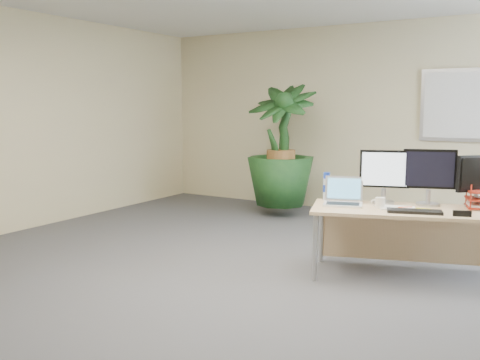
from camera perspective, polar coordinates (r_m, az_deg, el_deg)
The scene contains 16 objects.
floor at distance 4.44m, azimuth -1.01°, elevation -12.42°, with size 8.00×8.00×0.00m, color #48494E.
back_wall at distance 7.85m, azimuth 14.76°, elevation 6.26°, with size 7.00×0.04×2.70m, color beige.
whiteboard at distance 7.56m, azimuth 23.56°, elevation 7.33°, with size 1.30×0.04×0.95m.
desk at distance 5.12m, azimuth 17.11°, elevation -4.18°, with size 1.77×1.15×0.63m.
floor_plant at distance 7.52m, azimuth 4.38°, elevation 1.86°, with size 0.84×0.84×1.50m, color #153A18.
monitor_left at distance 5.17m, azimuth 15.14°, elevation 0.71°, with size 0.44×0.21×0.50m.
monitor_right at distance 5.19m, azimuth 19.54°, elevation 0.66°, with size 0.46×0.21×0.52m.
monitor_dark at distance 5.26m, azimuth 24.03°, elevation 0.24°, with size 0.32×0.34×0.47m.
laptop at distance 5.08m, azimuth 10.96°, elevation -1.87°, with size 0.43×0.40×0.25m.
keyboard at distance 4.84m, azimuth 18.11°, elevation -3.20°, with size 0.46×0.15×0.03m, color black.
coffee_mug at distance 4.97m, azimuth 14.68°, elevation -2.36°, with size 0.13×0.09×0.10m.
spiral_notebook at distance 4.99m, azimuth 16.47°, elevation -2.88°, with size 0.29×0.22×0.01m, color white.
orange_pen at distance 5.00m, azimuth 17.19°, elevation -2.78°, with size 0.01×0.01×0.14m, color #F04B1A.
yellow_highlighter at distance 5.00m, azimuth 18.94°, elevation -2.94°, with size 0.02×0.02×0.12m, color yellow.
water_bottle at distance 5.27m, azimuth 9.21°, elevation -0.73°, with size 0.07×0.07×0.27m.
stapler at distance 4.82m, azimuth 22.61°, elevation -3.32°, with size 0.14×0.04×0.05m, color black.
Camera 1 is at (2.21, -3.53, 1.54)m, focal length 40.00 mm.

